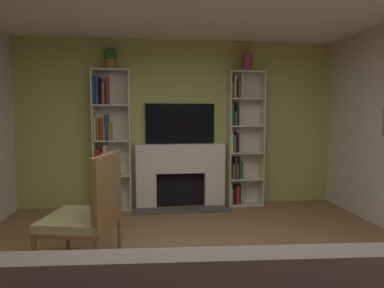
{
  "coord_description": "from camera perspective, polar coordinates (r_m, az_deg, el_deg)",
  "views": [
    {
      "loc": [
        -0.44,
        -2.6,
        1.51
      ],
      "look_at": [
        0.0,
        1.14,
        1.17
      ],
      "focal_mm": 31.26,
      "sensor_mm": 36.0,
      "label": 1
    }
  ],
  "objects": [
    {
      "name": "wall_back_accent",
      "position": [
        5.5,
        -2.13,
        3.44
      ],
      "size": [
        5.26,
        0.06,
        2.69
      ],
      "primitive_type": "cube",
      "color": "#B1B75D",
      "rests_on": "ground_plane"
    },
    {
      "name": "potted_plant",
      "position": [
        5.4,
        -13.77,
        14.21
      ],
      "size": [
        0.2,
        0.2,
        0.33
      ],
      "color": "#A07B4F",
      "rests_on": "bookshelf_left"
    },
    {
      "name": "bookshelf_left",
      "position": [
        5.41,
        -14.17,
        0.65
      ],
      "size": [
        0.57,
        0.28,
        2.19
      ],
      "color": "silver",
      "rests_on": "ground_plane"
    },
    {
      "name": "armchair",
      "position": [
        3.5,
        -17.15,
        -10.92
      ],
      "size": [
        0.77,
        0.81,
        1.13
      ],
      "color": "brown",
      "rests_on": "ground_plane"
    },
    {
      "name": "coffee_table",
      "position": [
        2.4,
        -0.3,
        -22.78
      ],
      "size": [
        0.85,
        0.47,
        0.45
      ],
      "color": "#906544",
      "rests_on": "ground_plane"
    },
    {
      "name": "fireplace",
      "position": [
        5.43,
        -1.97,
        -5.09
      ],
      "size": [
        1.52,
        0.53,
        1.03
      ],
      "color": "white",
      "rests_on": "ground_plane"
    },
    {
      "name": "tv",
      "position": [
        5.44,
        -2.08,
        3.49
      ],
      "size": [
        1.12,
        0.06,
        0.65
      ],
      "primitive_type": "cube",
      "color": "black",
      "rests_on": "fireplace"
    },
    {
      "name": "bookshelf_right",
      "position": [
        5.56,
        8.37,
        0.52
      ],
      "size": [
        0.57,
        0.27,
        2.19
      ],
      "color": "beige",
      "rests_on": "ground_plane"
    },
    {
      "name": "vase_with_flowers",
      "position": [
        5.57,
        9.38,
        13.7
      ],
      "size": [
        0.16,
        0.16,
        0.46
      ],
      "color": "#8A3548",
      "rests_on": "bookshelf_right"
    }
  ]
}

